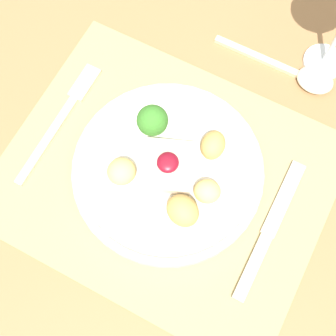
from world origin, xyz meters
TOP-DOWN VIEW (x-y plane):
  - ground_plane at (0.00, 0.00)m, footprint 8.00×8.00m
  - dining_table at (0.00, 0.00)m, footprint 1.18×1.29m
  - placemat at (0.00, 0.00)m, footprint 0.45×0.36m
  - dinner_plate at (0.00, 0.01)m, footprint 0.27×0.27m
  - fork at (-0.18, 0.02)m, footprint 0.02×0.21m
  - knife at (0.16, -0.01)m, footprint 0.02×0.21m
  - spoon at (0.11, 0.24)m, footprint 0.19×0.05m

SIDE VIEW (x-z plane):
  - ground_plane at x=0.00m, z-range 0.00..0.00m
  - dining_table at x=0.00m, z-range 0.30..1.07m
  - placemat at x=0.00m, z-range 0.77..0.78m
  - fork at x=-0.18m, z-range 0.78..0.78m
  - knife at x=0.16m, z-range 0.78..0.78m
  - spoon at x=0.11m, z-range 0.77..0.79m
  - dinner_plate at x=0.00m, z-range 0.76..0.83m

